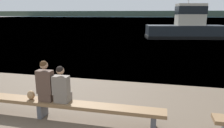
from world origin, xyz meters
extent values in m
plane|color=#386084|center=(0.00, 126.97, 0.00)|extent=(240.00, 240.00, 0.00)
cube|color=#384233|center=(0.00, 189.27, 2.33)|extent=(600.00, 12.00, 4.65)
cube|color=brown|center=(-0.67, 3.48, 0.41)|extent=(6.38, 0.42, 0.09)
cube|color=#515156|center=(2.22, 3.48, 0.18)|extent=(0.12, 0.36, 0.37)
cube|color=#515156|center=(-0.67, 3.48, 0.18)|extent=(0.12, 0.36, 0.37)
cube|color=#4C382D|center=(-0.53, 3.53, 0.56)|extent=(0.36, 0.36, 0.21)
cube|color=#4C382D|center=(-0.53, 3.46, 0.97)|extent=(0.41, 0.22, 0.60)
sphere|color=tan|center=(-0.53, 3.46, 1.41)|extent=(0.20, 0.20, 0.20)
sphere|color=#472D19|center=(-0.53, 3.44, 1.43)|extent=(0.18, 0.18, 0.18)
cube|color=#70665B|center=(-0.09, 3.53, 0.56)|extent=(0.36, 0.36, 0.21)
cube|color=#70665B|center=(-0.09, 3.46, 0.91)|extent=(0.41, 0.22, 0.48)
sphere|color=tan|center=(-0.09, 3.46, 1.29)|extent=(0.20, 0.20, 0.20)
sphere|color=black|center=(-0.09, 3.44, 1.32)|extent=(0.18, 0.18, 0.18)
ellipsoid|color=#9E754C|center=(-0.97, 3.46, 0.58)|extent=(0.20, 0.18, 0.24)
cube|color=black|center=(4.64, 23.89, 0.70)|extent=(8.70, 4.51, 1.40)
cube|color=black|center=(4.64, 23.89, 0.17)|extent=(8.89, 4.66, 0.34)
cube|color=beige|center=(5.04, 23.97, 2.54)|extent=(3.19, 2.30, 2.28)
cube|color=black|center=(5.04, 23.97, 2.99)|extent=(3.26, 2.37, 0.82)
camera|label=1|loc=(2.34, -1.30, 2.67)|focal=35.00mm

